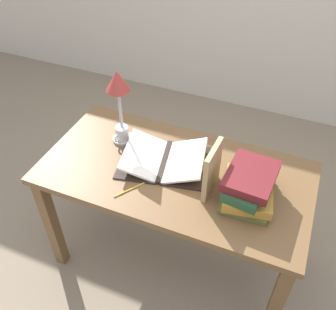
{
  "coord_description": "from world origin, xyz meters",
  "views": [
    {
      "loc": [
        0.48,
        -1.25,
        2.05
      ],
      "look_at": [
        -0.04,
        0.01,
        0.82
      ],
      "focal_mm": 40.0,
      "sensor_mm": 36.0,
      "label": 1
    }
  ],
  "objects_px": {
    "book_stack_tall": "(249,186)",
    "coffee_mug": "(122,134)",
    "reading_lamp": "(118,90)",
    "pencil": "(131,189)",
    "book_standing_upright": "(212,170)",
    "open_book": "(164,160)"
  },
  "relations": [
    {
      "from": "open_book",
      "to": "coffee_mug",
      "type": "bearing_deg",
      "value": 153.17
    },
    {
      "from": "pencil",
      "to": "coffee_mug",
      "type": "bearing_deg",
      "value": 123.6
    },
    {
      "from": "open_book",
      "to": "pencil",
      "type": "bearing_deg",
      "value": -119.13
    },
    {
      "from": "book_stack_tall",
      "to": "book_standing_upright",
      "type": "bearing_deg",
      "value": -175.11
    },
    {
      "from": "open_book",
      "to": "pencil",
      "type": "relative_size",
      "value": 3.3
    },
    {
      "from": "book_stack_tall",
      "to": "coffee_mug",
      "type": "relative_size",
      "value": 3.15
    },
    {
      "from": "open_book",
      "to": "pencil",
      "type": "height_order",
      "value": "open_book"
    },
    {
      "from": "open_book",
      "to": "book_standing_upright",
      "type": "xyz_separation_m",
      "value": [
        0.27,
        -0.08,
        0.1
      ]
    },
    {
      "from": "book_standing_upright",
      "to": "open_book",
      "type": "bearing_deg",
      "value": 165.67
    },
    {
      "from": "coffee_mug",
      "to": "book_standing_upright",
      "type": "bearing_deg",
      "value": -16.25
    },
    {
      "from": "open_book",
      "to": "coffee_mug",
      "type": "height_order",
      "value": "coffee_mug"
    },
    {
      "from": "reading_lamp",
      "to": "pencil",
      "type": "relative_size",
      "value": 2.78
    },
    {
      "from": "book_stack_tall",
      "to": "reading_lamp",
      "type": "xyz_separation_m",
      "value": [
        -0.73,
        0.15,
        0.24
      ]
    },
    {
      "from": "open_book",
      "to": "reading_lamp",
      "type": "height_order",
      "value": "reading_lamp"
    },
    {
      "from": "book_standing_upright",
      "to": "coffee_mug",
      "type": "distance_m",
      "value": 0.58
    },
    {
      "from": "book_standing_upright",
      "to": "book_stack_tall",
      "type": "bearing_deg",
      "value": 7.76
    },
    {
      "from": "book_stack_tall",
      "to": "coffee_mug",
      "type": "height_order",
      "value": "book_stack_tall"
    },
    {
      "from": "reading_lamp",
      "to": "pencil",
      "type": "distance_m",
      "value": 0.49
    },
    {
      "from": "pencil",
      "to": "reading_lamp",
      "type": "bearing_deg",
      "value": 122.85
    },
    {
      "from": "book_stack_tall",
      "to": "pencil",
      "type": "bearing_deg",
      "value": -162.52
    },
    {
      "from": "book_standing_upright",
      "to": "coffee_mug",
      "type": "height_order",
      "value": "book_standing_upright"
    },
    {
      "from": "book_stack_tall",
      "to": "book_standing_upright",
      "type": "xyz_separation_m",
      "value": [
        -0.17,
        -0.01,
        0.05
      ]
    }
  ]
}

